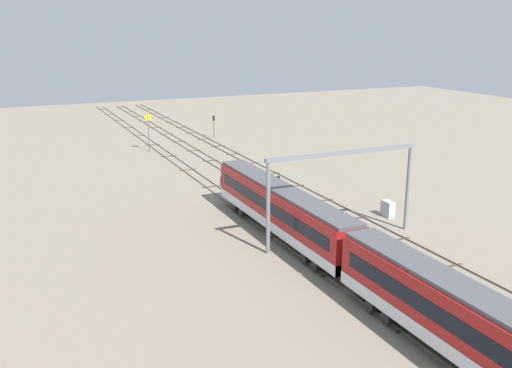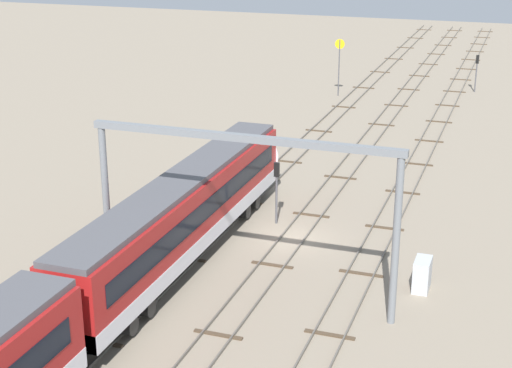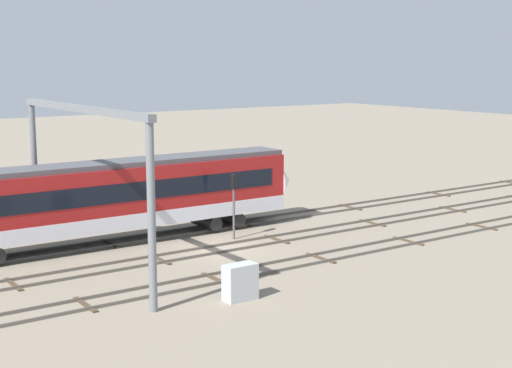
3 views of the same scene
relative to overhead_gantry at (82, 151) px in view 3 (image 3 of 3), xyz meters
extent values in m
plane|color=gray|center=(8.12, -0.22, -6.32)|extent=(207.82, 207.82, 0.00)
cube|color=#59544C|center=(8.12, -5.81, -6.24)|extent=(191.82, 0.07, 0.16)
cube|color=#59544C|center=(8.12, -4.38, -6.24)|extent=(191.82, 0.07, 0.16)
cube|color=#473828|center=(-2.15, -5.10, -6.28)|extent=(0.24, 2.40, 0.08)
cube|color=#473828|center=(4.70, -5.10, -6.28)|extent=(0.24, 2.40, 0.08)
cube|color=#473828|center=(11.55, -5.10, -6.28)|extent=(0.24, 2.40, 0.08)
cube|color=#473828|center=(18.40, -5.10, -6.28)|extent=(0.24, 2.40, 0.08)
cube|color=#473828|center=(25.25, -5.10, -6.28)|extent=(0.24, 2.40, 0.08)
cube|color=#59544C|center=(8.12, -0.94, -6.24)|extent=(191.82, 0.07, 0.16)
cube|color=#59544C|center=(8.12, 0.49, -6.24)|extent=(191.82, 0.07, 0.16)
cube|color=#473828|center=(-3.86, -0.22, -6.28)|extent=(0.24, 2.40, 0.08)
cube|color=#473828|center=(4.13, -0.22, -6.28)|extent=(0.24, 2.40, 0.08)
cube|color=#473828|center=(12.12, -0.22, -6.28)|extent=(0.24, 2.40, 0.08)
cube|color=#473828|center=(20.11, -0.22, -6.28)|extent=(0.24, 2.40, 0.08)
cube|color=#473828|center=(28.11, -0.22, -6.28)|extent=(0.24, 2.40, 0.08)
cube|color=#59544C|center=(8.12, 3.93, -6.24)|extent=(191.82, 0.07, 0.16)
cube|color=#59544C|center=(8.12, 5.37, -6.24)|extent=(191.82, 0.07, 0.16)
cube|color=#473828|center=(3.33, 4.65, -6.28)|extent=(0.24, 2.40, 0.08)
cube|color=#473828|center=(12.92, 4.65, -6.28)|extent=(0.24, 2.40, 0.08)
cube|color=#473828|center=(22.51, 4.65, -6.28)|extent=(0.24, 2.40, 0.08)
cube|color=#473828|center=(32.10, 4.65, -6.28)|extent=(0.24, 2.40, 0.08)
cube|color=#473828|center=(41.69, 4.65, -6.28)|extent=(0.24, 2.40, 0.08)
cube|color=maroon|center=(3.21, 4.65, -3.46)|extent=(24.00, 2.90, 3.60)
cube|color=silver|center=(3.21, 4.65, -4.81)|extent=(24.00, 2.94, 0.90)
cube|color=#4C4C51|center=(3.21, 4.65, -1.51)|extent=(24.00, 2.50, 0.30)
cube|color=black|center=(3.21, 3.19, -3.03)|extent=(22.00, 0.04, 1.10)
cube|color=black|center=(3.21, 6.11, -3.03)|extent=(22.00, 0.04, 1.10)
cylinder|color=black|center=(9.99, 4.65, -5.71)|extent=(0.90, 2.70, 0.90)
cylinder|color=black|center=(11.79, 4.65, -5.71)|extent=(0.90, 2.70, 0.90)
cone|color=silver|center=(16.01, 4.65, -3.64)|extent=(1.60, 3.24, 3.24)
cylinder|color=slate|center=(0.00, -7.55, -2.18)|extent=(0.36, 0.36, 8.27)
cylinder|color=slate|center=(0.00, 7.55, -2.18)|extent=(0.36, 0.36, 8.27)
cube|color=slate|center=(0.00, 0.00, 2.13)|extent=(0.40, 15.71, 0.35)
cylinder|color=#4C4C51|center=(10.13, 1.50, -4.77)|extent=(0.14, 0.14, 3.11)
cube|color=black|center=(10.13, 1.50, -2.76)|extent=(0.20, 0.32, 0.90)
sphere|color=green|center=(10.24, 1.50, -2.56)|extent=(0.20, 0.20, 0.20)
sphere|color=#262626|center=(10.24, 1.50, -2.96)|extent=(0.20, 0.20, 0.20)
cube|color=#B2B7BC|center=(3.97, -8.42, -5.48)|extent=(1.53, 0.81, 1.68)
cube|color=#333333|center=(4.75, -8.42, -5.22)|extent=(0.02, 0.57, 0.24)
camera|label=1|loc=(-42.52, 28.04, 13.11)|focal=40.02mm
camera|label=2|loc=(-33.19, -12.42, 12.21)|focal=54.68mm
camera|label=3|loc=(-14.13, -35.62, 4.58)|focal=52.14mm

